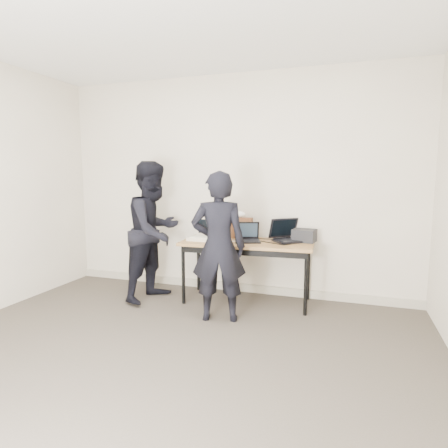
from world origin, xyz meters
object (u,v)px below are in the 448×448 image
at_px(desk, 247,247).
at_px(person_typist, 218,247).
at_px(laptop_beige, 204,235).
at_px(equipment_box, 304,236).
at_px(laptop_right, 288,236).
at_px(person_observer, 154,231).
at_px(leather_satchel, 237,227).
at_px(laptop_center, 247,237).

bearing_deg(desk, person_typist, -105.59).
height_order(laptop_beige, person_typist, person_typist).
distance_m(equipment_box, person_typist, 1.11).
distance_m(laptop_beige, laptop_right, 0.98).
bearing_deg(person_observer, laptop_beige, -58.87).
relative_size(person_typist, person_observer, 0.93).
xyz_separation_m(laptop_beige, leather_satchel, (0.33, 0.26, 0.08)).
bearing_deg(person_observer, laptop_center, -65.01).
height_order(desk, laptop_beige, laptop_beige).
bearing_deg(desk, laptop_beige, -178.92).
xyz_separation_m(laptop_center, leather_satchel, (-0.18, 0.22, 0.08)).
distance_m(laptop_right, person_observer, 1.57).
distance_m(laptop_beige, equipment_box, 1.17).
height_order(laptop_right, equipment_box, laptop_right).
bearing_deg(laptop_center, desk, -124.57).
relative_size(laptop_center, leather_satchel, 0.94).
xyz_separation_m(person_typist, person_observer, (-0.94, 0.39, 0.06)).
xyz_separation_m(desk, person_typist, (-0.14, -0.61, 0.10)).
xyz_separation_m(laptop_right, leather_satchel, (-0.62, 0.05, 0.07)).
relative_size(desk, laptop_beige, 4.62).
relative_size(laptop_beige, laptop_center, 0.93).
bearing_deg(person_observer, person_typist, -99.48).
bearing_deg(equipment_box, laptop_beige, -168.66).
relative_size(laptop_right, person_observer, 0.29).
distance_m(laptop_beige, person_observer, 0.59).
bearing_deg(laptop_right, laptop_beige, 154.10).
xyz_separation_m(desk, laptop_center, (0.00, 0.01, 0.11)).
height_order(desk, person_typist, person_typist).
bearing_deg(laptop_beige, desk, 8.65).
bearing_deg(person_observer, desk, -65.43).
xyz_separation_m(laptop_center, person_typist, (-0.14, -0.62, -0.01)).
relative_size(laptop_center, person_typist, 0.23).
height_order(laptop_right, person_typist, person_typist).
height_order(laptop_center, person_typist, person_typist).
height_order(desk, laptop_center, laptop_center).
height_order(equipment_box, person_observer, person_observer).
distance_m(laptop_right, leather_satchel, 0.63).
height_order(laptop_beige, leather_satchel, leather_satchel).
bearing_deg(person_observer, leather_satchel, -50.44).
bearing_deg(leather_satchel, person_observer, -160.85).
relative_size(laptop_right, person_typist, 0.32).
xyz_separation_m(desk, leather_satchel, (-0.18, 0.23, 0.19)).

